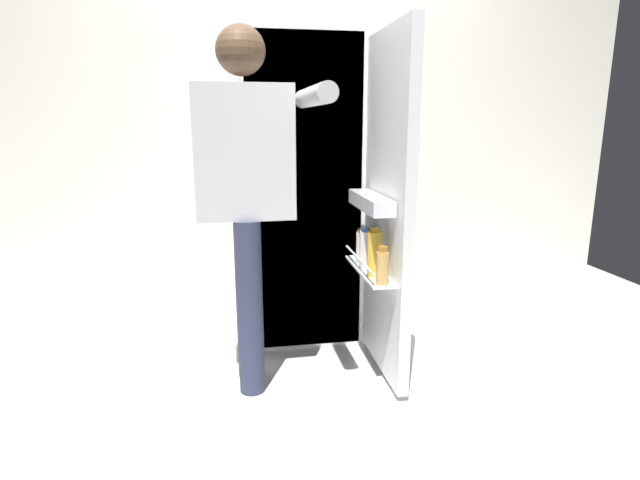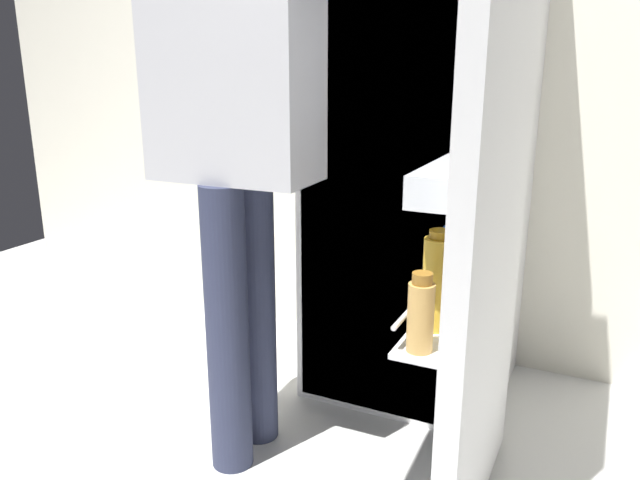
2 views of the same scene
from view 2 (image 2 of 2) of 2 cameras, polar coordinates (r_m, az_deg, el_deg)
The scene contains 4 objects.
ground_plane at distance 1.98m, azimuth 3.29°, elevation -19.29°, with size 5.58×5.58×0.00m, color silver.
kitchen_wall at distance 2.45m, azimuth 12.23°, elevation 20.50°, with size 4.40×0.10×2.70m, color silver.
refrigerator at distance 2.08m, azimuth 9.61°, elevation 8.12°, with size 0.71×1.22×1.74m.
person at distance 1.69m, azimuth -7.50°, elevation 11.26°, with size 0.55×0.75×1.67m.
Camera 2 is at (0.60, -1.50, 1.15)m, focal length 35.19 mm.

